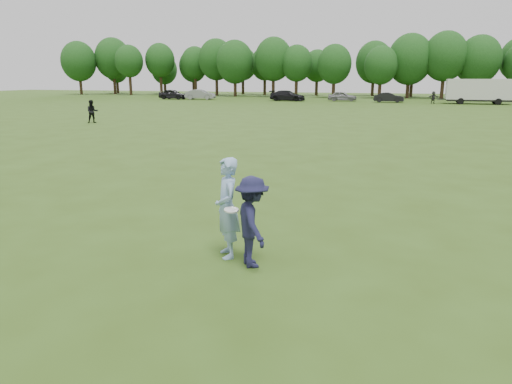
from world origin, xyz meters
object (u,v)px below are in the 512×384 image
Objects in this scene: player_far_d at (433,97)px; car_f at (389,98)px; car_d at (287,96)px; car_e at (342,96)px; thrower at (227,208)px; cargo_trailer at (479,90)px; player_far_a at (92,112)px; car_b at (200,95)px; car_a at (173,94)px; defender at (252,222)px.

player_far_d is 5.93m from car_f.
car_d is at bearing 149.54° from player_far_d.
car_f is (6.62, -1.59, -0.04)m from car_e.
thrower is 60.11m from cargo_trailer.
player_far_a is 0.37× the size of car_b.
car_b is at bearing -78.58° from car_a.
car_a is 26.66m from car_e.
player_far_a is 0.42× the size of car_f.
defender is 0.97× the size of player_far_a.
cargo_trailer is at bearing -97.87° from car_b.
car_b is (-34.38, 1.34, -0.04)m from player_far_d.
thrower is at bearing -162.01° from car_b.
defender is at bearing -100.93° from cargo_trailer.
thrower is 65.60m from car_b.
thrower is 0.21× the size of cargo_trailer.
car_d is 1.29× the size of car_f.
car_f is at bearing -33.36° from defender.
thrower is 0.46× the size of car_e.
car_f is at bearing -83.87° from car_a.
cargo_trailer reaches higher than car_b.
thrower is 60.84m from car_d.
car_b is 0.52× the size of cargo_trailer.
player_far_a is at bearing -152.61° from player_far_d.
car_b is at bearing -7.68° from defender.
player_far_d reaches higher than car_d.
car_f is at bearing -85.21° from car_d.
thrower is 61.41m from car_e.
thrower reaches higher than car_e.
defender is at bearing -122.70° from player_far_d.
thrower is at bearing -101.54° from cargo_trailer.
car_a reaches higher than car_b.
player_far_d reaches higher than car_b.
car_f is (0.76, 59.54, -0.29)m from thrower.
defender is at bearing 179.08° from car_f.
car_b is 1.13× the size of car_e.
defender is at bearing -161.65° from car_b.
cargo_trailer is at bearing -85.01° from car_a.
car_e is (7.84, 1.85, -0.05)m from car_d.
thrower is 0.41× the size of car_b.
car_b is at bearing 150.84° from player_far_d.
thrower is 1.18× the size of player_far_d.
player_far_d reaches higher than car_e.
thrower reaches higher than player_far_d.
car_f is at bearing 146.07° from thrower.
player_far_a reaches higher than car_d.
car_f is at bearing -106.37° from car_e.
thrower is at bearing -146.20° from car_a.
player_far_d is (5.90, 58.32, -0.02)m from defender.
thrower is 59.54m from car_f.
defender is 0.19× the size of cargo_trailer.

